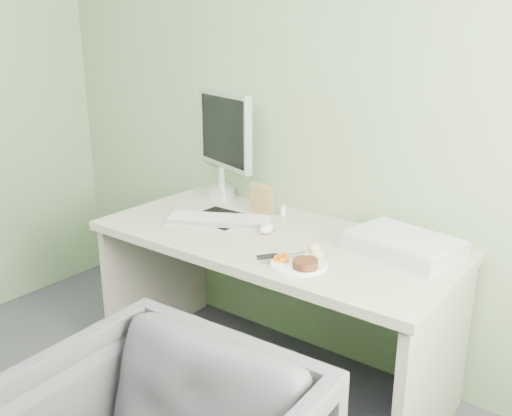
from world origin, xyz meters
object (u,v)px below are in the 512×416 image
Objects in this scene: plate at (299,264)px; monitor at (223,139)px; scanner at (403,246)px; desk at (274,273)px.

monitor reaches higher than plate.
plate is 0.45m from scanner.
scanner reaches higher than desk.
monitor is (-0.82, 0.53, 0.31)m from plate.
scanner is 1.13m from monitor.
desk is 2.86× the size of monitor.
monitor is (-1.08, 0.17, 0.28)m from scanner.
scanner is 0.76× the size of monitor.
scanner is at bearing 53.24° from plate.
plate reaches higher than desk.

